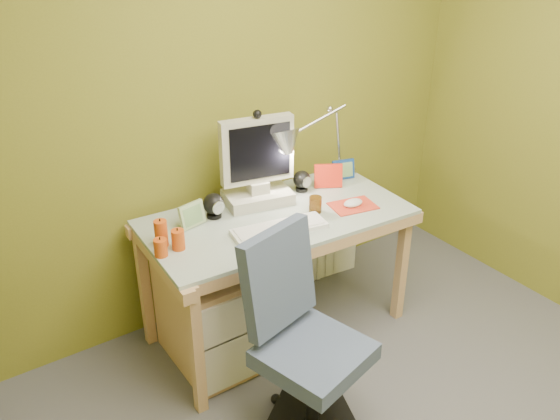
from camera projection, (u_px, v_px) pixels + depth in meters
wall_back at (214, 104)px, 3.01m from camera, size 3.20×0.01×2.40m
slope_ceiling at (128, 71)px, 1.04m from camera, size 1.10×3.20×1.10m
desk at (277, 274)px, 3.14m from camera, size 1.36×0.74×0.71m
monitor at (257, 155)px, 2.99m from camera, size 0.43×0.30×0.53m
speaker_left at (214, 205)px, 2.93m from camera, size 0.12×0.12×0.13m
speaker_right at (302, 181)px, 3.20m from camera, size 0.11×0.11×0.11m
keyboard at (279, 229)px, 2.83m from camera, size 0.48×0.22×0.02m
mousepad at (353, 206)px, 3.06m from camera, size 0.26×0.20×0.01m
mouse at (353, 203)px, 3.05m from camera, size 0.12×0.09×0.04m
amber_tumbler at (315, 205)px, 2.99m from camera, size 0.07×0.07×0.08m
candle_cluster at (165, 237)px, 2.66m from camera, size 0.18×0.16×0.13m
photo_frame_red at (328, 176)px, 3.24m from camera, size 0.14×0.10×0.13m
photo_frame_blue at (343, 169)px, 3.35m from camera, size 0.13×0.05×0.11m
photo_frame_green at (192, 215)px, 2.85m from camera, size 0.14×0.05×0.12m
desk_lamp at (328, 127)px, 3.18m from camera, size 0.65×0.37×0.65m
task_chair at (314, 354)px, 2.49m from camera, size 0.58×0.58×0.85m
radiator at (325, 245)px, 3.74m from camera, size 0.39×0.19×0.38m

